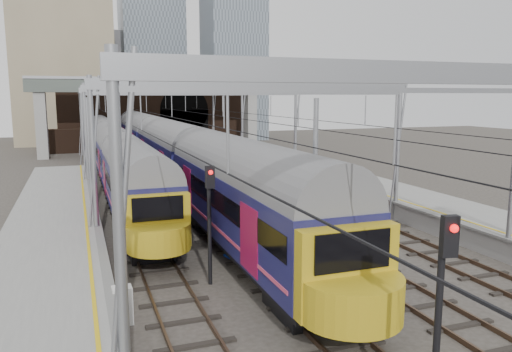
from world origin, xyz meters
name	(u,v)px	position (x,y,z in m)	size (l,w,h in m)	color
ground	(337,287)	(0.00, 0.00, 0.00)	(160.00, 160.00, 0.00)	#38332D
platform_left	(45,284)	(-10.18, 2.50, 0.55)	(4.32, 55.00, 1.12)	gray
tracks	(224,205)	(0.00, 15.00, 0.02)	(14.40, 80.00, 0.22)	#4C3828
overhead_line	(199,103)	(0.00, 21.49, 6.57)	(16.80, 80.00, 8.00)	gray
retaining_wall	(157,117)	(1.40, 51.93, 4.33)	(28.00, 2.75, 9.00)	black
overbridge	(152,94)	(0.00, 46.00, 7.27)	(28.00, 3.00, 9.25)	gray
city_skyline	(145,35)	(2.73, 70.48, 17.09)	(37.50, 27.50, 60.00)	tan
train_main	(154,143)	(-2.00, 31.64, 2.68)	(3.11, 71.92, 5.25)	black
train_second	(113,152)	(-6.00, 27.43, 2.45)	(2.73, 47.39, 4.72)	black
signal_near_left	(210,210)	(-4.37, 1.87, 2.91)	(0.33, 0.46, 4.57)	black
signal_near_centre	(442,296)	(-1.93, -7.75, 2.99)	(0.36, 0.46, 4.72)	black
relay_cabinet	(123,305)	(-7.80, -0.36, 0.60)	(0.60, 0.50, 1.20)	silver
equip_cover_a	(234,255)	(-2.52, 4.79, 0.05)	(0.81, 0.57, 0.09)	blue
equip_cover_b	(322,279)	(-0.20, 0.86, 0.05)	(0.85, 0.60, 0.10)	blue
equip_cover_c	(291,232)	(1.45, 7.49, 0.04)	(0.74, 0.52, 0.09)	blue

